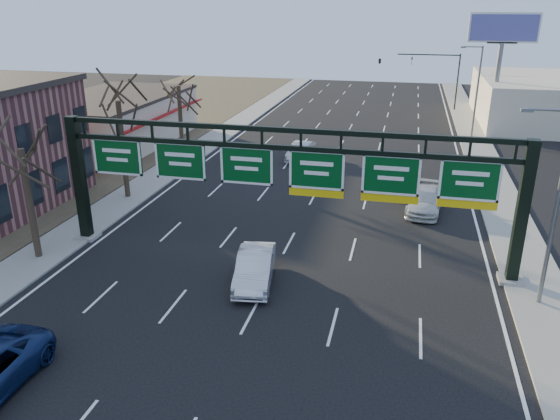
# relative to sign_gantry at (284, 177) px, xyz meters

# --- Properties ---
(ground) EXTENTS (160.00, 160.00, 0.00)m
(ground) POSITION_rel_sign_gantry_xyz_m (-0.16, -8.00, -4.63)
(ground) COLOR black
(ground) RESTS_ON ground
(sidewalk_left) EXTENTS (3.00, 120.00, 0.12)m
(sidewalk_left) POSITION_rel_sign_gantry_xyz_m (-12.96, 12.00, -4.57)
(sidewalk_left) COLOR gray
(sidewalk_left) RESTS_ON ground
(sidewalk_right) EXTENTS (3.00, 120.00, 0.12)m
(sidewalk_right) POSITION_rel_sign_gantry_xyz_m (12.64, 12.00, -4.57)
(sidewalk_right) COLOR gray
(sidewalk_right) RESTS_ON ground
(dirt_strip_left) EXTENTS (21.00, 120.00, 0.06)m
(dirt_strip_left) POSITION_rel_sign_gantry_xyz_m (-25.16, 12.00, -4.60)
(dirt_strip_left) COLOR #473D2B
(dirt_strip_left) RESTS_ON ground
(lane_markings) EXTENTS (21.60, 120.00, 0.01)m
(lane_markings) POSITION_rel_sign_gantry_xyz_m (-0.16, 12.00, -4.62)
(lane_markings) COLOR white
(lane_markings) RESTS_ON ground
(sign_gantry) EXTENTS (24.60, 1.20, 7.20)m
(sign_gantry) POSITION_rel_sign_gantry_xyz_m (0.00, 0.00, 0.00)
(sign_gantry) COLOR black
(sign_gantry) RESTS_ON ground
(cream_strip) EXTENTS (10.90, 18.40, 4.70)m
(cream_strip) POSITION_rel_sign_gantry_xyz_m (-21.64, 21.00, -2.27)
(cream_strip) COLOR beige
(cream_strip) RESTS_ON ground
(building_right_distant) EXTENTS (12.00, 20.00, 5.00)m
(building_right_distant) POSITION_rel_sign_gantry_xyz_m (19.84, 42.00, -2.13)
(building_right_distant) COLOR beige
(building_right_distant) RESTS_ON ground
(tree_gantry) EXTENTS (3.60, 3.60, 8.48)m
(tree_gantry) POSITION_rel_sign_gantry_xyz_m (-12.96, -3.00, 2.48)
(tree_gantry) COLOR #2F271A
(tree_gantry) RESTS_ON sidewalk_left
(tree_mid) EXTENTS (3.60, 3.60, 9.24)m
(tree_mid) POSITION_rel_sign_gantry_xyz_m (-12.96, 7.00, 3.23)
(tree_mid) COLOR #2F271A
(tree_mid) RESTS_ON sidewalk_left
(tree_far) EXTENTS (3.60, 3.60, 8.86)m
(tree_far) POSITION_rel_sign_gantry_xyz_m (-12.96, 17.00, 2.86)
(tree_far) COLOR #2F271A
(tree_far) RESTS_ON sidewalk_left
(streetlight_near) EXTENTS (2.15, 0.22, 9.00)m
(streetlight_near) POSITION_rel_sign_gantry_xyz_m (12.31, -2.00, 0.45)
(streetlight_near) COLOR slate
(streetlight_near) RESTS_ON sidewalk_right
(streetlight_far) EXTENTS (2.15, 0.22, 9.00)m
(streetlight_far) POSITION_rel_sign_gantry_xyz_m (12.31, 32.00, 0.45)
(streetlight_far) COLOR slate
(streetlight_far) RESTS_ON sidewalk_right
(billboard_right) EXTENTS (7.00, 0.50, 12.00)m
(billboard_right) POSITION_rel_sign_gantry_xyz_m (14.84, 36.98, 4.43)
(billboard_right) COLOR slate
(billboard_right) RESTS_ON ground
(traffic_signal_mast) EXTENTS (10.16, 0.54, 7.00)m
(traffic_signal_mast) POSITION_rel_sign_gantry_xyz_m (5.53, 47.00, 0.87)
(traffic_signal_mast) COLOR black
(traffic_signal_mast) RESTS_ON ground
(car_silver_sedan) EXTENTS (2.43, 5.03, 1.59)m
(car_silver_sedan) POSITION_rel_sign_gantry_xyz_m (-0.80, -2.97, -3.83)
(car_silver_sedan) COLOR silver
(car_silver_sedan) RESTS_ON ground
(car_white_wagon) EXTENTS (2.74, 5.37, 1.49)m
(car_white_wagon) POSITION_rel_sign_gantry_xyz_m (7.49, 9.09, -3.88)
(car_white_wagon) COLOR silver
(car_white_wagon) RESTS_ON ground
(car_grey_far) EXTENTS (1.86, 4.55, 1.54)m
(car_grey_far) POSITION_rel_sign_gantry_xyz_m (6.43, 12.43, -3.86)
(car_grey_far) COLOR #44484A
(car_grey_far) RESTS_ON ground
(car_silver_distant) EXTENTS (2.05, 4.66, 1.49)m
(car_silver_distant) POSITION_rel_sign_gantry_xyz_m (-2.95, 19.66, -3.88)
(car_silver_distant) COLOR #AAAAAF
(car_silver_distant) RESTS_ON ground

